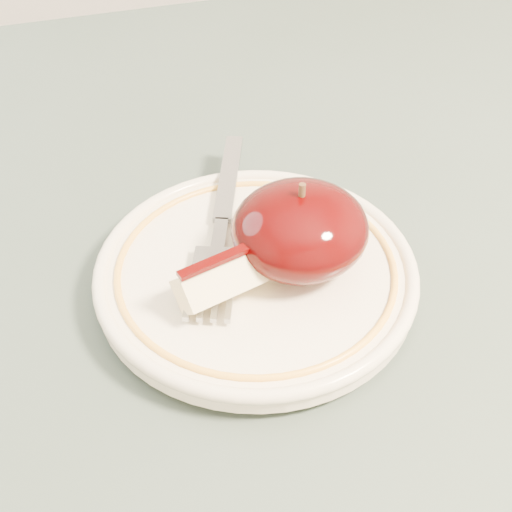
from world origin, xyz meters
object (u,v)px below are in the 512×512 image
object	(u,v)px
fork	(222,222)
apple_half	(300,230)
plate	(256,273)
table	(265,397)

from	to	relation	value
fork	apple_half	bearing A→B (deg)	-119.18
plate	table	bearing A→B (deg)	-89.49
plate	apple_half	size ratio (longest dim) A/B	2.40
fork	table	bearing A→B (deg)	-149.89
plate	fork	xyz separation A→B (m)	(-0.01, 0.04, 0.01)
table	plate	distance (m)	0.10
table	plate	world-z (taller)	plate
table	fork	world-z (taller)	fork
table	fork	bearing A→B (deg)	99.53
table	apple_half	xyz separation A→B (m)	(0.03, 0.02, 0.13)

